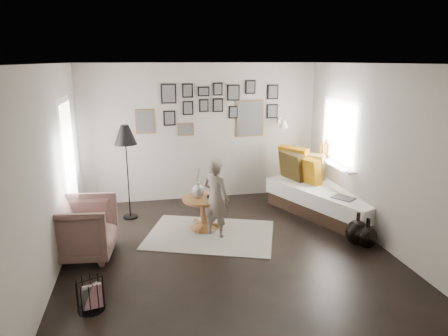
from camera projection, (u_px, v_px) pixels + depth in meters
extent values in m
plane|color=black|center=(228.00, 251.00, 5.70)|extent=(4.80, 4.80, 0.00)
plane|color=#9E968B|center=(201.00, 133.00, 7.63)|extent=(4.50, 0.00, 4.50)
plane|color=#9E968B|center=(293.00, 239.00, 3.10)|extent=(4.50, 0.00, 4.50)
plane|color=#9E968B|center=(50.00, 173.00, 4.93)|extent=(0.00, 4.80, 4.80)
plane|color=#9E968B|center=(379.00, 156.00, 5.80)|extent=(0.00, 4.80, 4.80)
plane|color=white|center=(228.00, 64.00, 5.03)|extent=(4.80, 4.80, 0.00)
plane|color=white|center=(69.00, 167.00, 6.13)|extent=(0.00, 2.14, 2.14)
plane|color=white|center=(69.00, 167.00, 6.13)|extent=(0.00, 1.88, 1.88)
plane|color=white|center=(69.00, 167.00, 6.13)|extent=(0.00, 1.93, 1.93)
plane|color=white|center=(339.00, 132.00, 6.90)|extent=(0.00, 1.30, 1.30)
plane|color=white|center=(339.00, 132.00, 6.90)|extent=(0.00, 1.14, 1.14)
cube|color=white|center=(334.00, 164.00, 7.03)|extent=(0.15, 1.32, 0.04)
cylinder|color=#8C4C14|center=(326.00, 150.00, 7.32)|extent=(0.10, 0.10, 0.28)
cylinder|color=#8C4C14|center=(322.00, 150.00, 7.49)|extent=(0.08, 0.08, 0.22)
cube|color=brown|center=(145.00, 122.00, 7.35)|extent=(0.35, 0.03, 0.45)
cube|color=black|center=(145.00, 122.00, 7.33)|extent=(0.30, 0.01, 0.40)
cube|color=black|center=(169.00, 94.00, 7.31)|extent=(0.28, 0.03, 0.36)
cube|color=black|center=(169.00, 94.00, 7.29)|extent=(0.23, 0.01, 0.31)
cube|color=black|center=(169.00, 118.00, 7.43)|extent=(0.22, 0.03, 0.28)
cube|color=black|center=(170.00, 118.00, 7.41)|extent=(0.17, 0.01, 0.23)
cube|color=black|center=(188.00, 91.00, 7.36)|extent=(0.20, 0.03, 0.26)
cube|color=black|center=(188.00, 91.00, 7.35)|extent=(0.15, 0.01, 0.21)
cube|color=black|center=(188.00, 108.00, 7.45)|extent=(0.20, 0.03, 0.26)
cube|color=black|center=(188.00, 108.00, 7.43)|extent=(0.15, 0.01, 0.21)
cube|color=black|center=(204.00, 91.00, 7.43)|extent=(0.22, 0.03, 0.18)
cube|color=black|center=(204.00, 92.00, 7.41)|extent=(0.17, 0.01, 0.13)
cube|color=black|center=(204.00, 105.00, 7.49)|extent=(0.18, 0.03, 0.24)
cube|color=black|center=(204.00, 106.00, 7.48)|extent=(0.13, 0.01, 0.19)
cube|color=black|center=(218.00, 89.00, 7.47)|extent=(0.18, 0.03, 0.24)
cube|color=black|center=(218.00, 89.00, 7.45)|extent=(0.13, 0.01, 0.19)
cube|color=black|center=(218.00, 105.00, 7.55)|extent=(0.20, 0.03, 0.26)
cube|color=black|center=(218.00, 105.00, 7.53)|extent=(0.15, 0.01, 0.21)
cube|color=black|center=(233.00, 93.00, 7.55)|extent=(0.24, 0.03, 0.30)
cube|color=black|center=(234.00, 93.00, 7.53)|extent=(0.19, 0.01, 0.25)
cube|color=black|center=(233.00, 112.00, 7.64)|extent=(0.18, 0.03, 0.24)
cube|color=black|center=(233.00, 112.00, 7.63)|extent=(0.13, 0.01, 0.19)
cube|color=brown|center=(250.00, 118.00, 7.74)|extent=(0.55, 0.03, 0.70)
cube|color=black|center=(250.00, 119.00, 7.72)|extent=(0.50, 0.01, 0.65)
cube|color=black|center=(250.00, 87.00, 7.58)|extent=(0.20, 0.03, 0.26)
cube|color=black|center=(251.00, 87.00, 7.57)|extent=(0.15, 0.01, 0.21)
cube|color=black|center=(273.00, 92.00, 7.70)|extent=(0.22, 0.03, 0.28)
cube|color=black|center=(273.00, 92.00, 7.68)|extent=(0.17, 0.01, 0.23)
cube|color=black|center=(272.00, 111.00, 7.79)|extent=(0.22, 0.03, 0.28)
cube|color=black|center=(272.00, 111.00, 7.78)|extent=(0.17, 0.01, 0.23)
cube|color=brown|center=(186.00, 129.00, 7.54)|extent=(0.30, 0.03, 0.24)
cube|color=black|center=(186.00, 129.00, 7.52)|extent=(0.25, 0.01, 0.19)
cube|color=white|center=(279.00, 120.00, 7.86)|extent=(0.06, 0.04, 0.10)
cylinder|color=white|center=(281.00, 120.00, 7.74)|extent=(0.02, 0.24, 0.02)
cone|color=white|center=(284.00, 124.00, 7.63)|extent=(0.18, 0.18, 0.14)
cube|color=beige|center=(210.00, 235.00, 6.24)|extent=(2.26, 1.92, 0.01)
cone|color=brown|center=(204.00, 226.00, 6.46)|extent=(0.50, 0.50, 0.10)
cylinder|color=brown|center=(204.00, 213.00, 6.40)|extent=(0.11, 0.11, 0.39)
cylinder|color=brown|center=(204.00, 199.00, 6.33)|extent=(0.68, 0.68, 0.04)
ellipsoid|color=black|center=(198.00, 191.00, 6.31)|extent=(0.19, 0.19, 0.21)
cylinder|color=black|center=(198.00, 184.00, 6.27)|extent=(0.06, 0.06, 0.04)
cylinder|color=black|center=(210.00, 197.00, 6.35)|extent=(0.12, 0.12, 0.02)
cube|color=black|center=(327.00, 208.00, 7.02)|extent=(1.65, 2.28, 0.24)
cube|color=white|center=(328.00, 195.00, 6.95)|extent=(1.72, 2.36, 0.27)
cube|color=#9B5C08|center=(310.00, 161.00, 7.67)|extent=(0.54, 0.66, 0.62)
cube|color=#332610|center=(305.00, 164.00, 7.54)|extent=(0.40, 0.60, 0.55)
cube|color=brown|center=(323.00, 166.00, 7.43)|extent=(0.53, 0.56, 0.53)
cube|color=#9B5C08|center=(315.00, 170.00, 7.24)|extent=(0.39, 0.56, 0.51)
cube|color=black|center=(343.00, 198.00, 6.40)|extent=(0.39, 0.41, 0.02)
imported|color=brown|center=(81.00, 229.00, 5.47)|extent=(0.98, 0.96, 0.81)
cube|color=silver|center=(81.00, 222.00, 5.50)|extent=(0.42, 0.43, 0.17)
cylinder|color=black|center=(130.00, 217.00, 6.93)|extent=(0.25, 0.25, 0.03)
cylinder|color=black|center=(128.00, 178.00, 6.75)|extent=(0.02, 0.02, 1.44)
cone|color=black|center=(125.00, 135.00, 6.56)|extent=(0.38, 0.38, 0.32)
cube|color=black|center=(91.00, 296.00, 4.34)|extent=(0.20, 0.19, 0.27)
cube|color=silver|center=(93.00, 297.00, 4.33)|extent=(0.21, 0.11, 0.27)
ellipsoid|color=black|center=(357.00, 233.00, 5.86)|extent=(0.33, 0.33, 0.38)
cylinder|color=black|center=(358.00, 217.00, 5.80)|extent=(0.05, 0.05, 0.12)
ellipsoid|color=black|center=(367.00, 237.00, 5.77)|extent=(0.29, 0.29, 0.34)
cylinder|color=black|center=(368.00, 222.00, 5.71)|extent=(0.05, 0.05, 0.12)
imported|color=#6C5D55|center=(216.00, 198.00, 6.07)|extent=(0.52, 0.52, 1.22)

